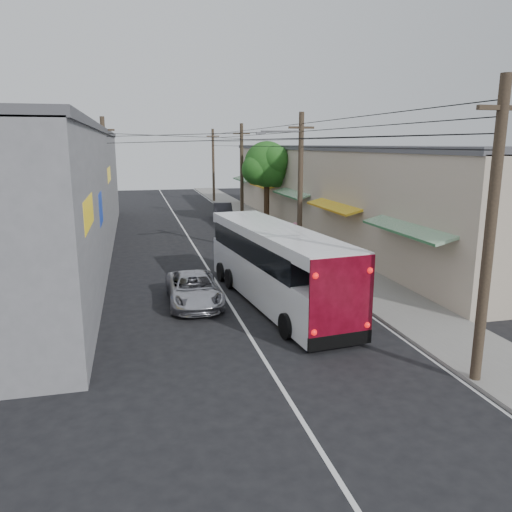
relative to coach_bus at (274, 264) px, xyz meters
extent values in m
plane|color=black|center=(-1.82, -6.13, -1.60)|extent=(120.00, 120.00, 0.00)
cube|color=slate|center=(4.68, 13.87, -1.54)|extent=(3.00, 80.00, 0.12)
cube|color=#BCA995|center=(9.18, 15.87, 1.40)|extent=(6.00, 40.00, 6.00)
cube|color=#4C4C51|center=(9.18, 15.87, 4.50)|extent=(6.20, 40.00, 0.30)
cube|color=#176A2F|center=(5.88, -0.13, 1.30)|extent=(1.39, 6.00, 0.46)
cube|color=orange|center=(5.88, 7.87, 1.30)|extent=(1.39, 6.00, 0.46)
cube|color=#176A2F|center=(5.88, 15.87, 1.30)|extent=(1.39, 6.00, 0.46)
cube|color=orange|center=(5.88, 23.87, 1.30)|extent=(1.39, 6.00, 0.46)
cube|color=#176A2F|center=(5.88, 31.87, 1.30)|extent=(1.39, 6.00, 0.46)
cube|color=gray|center=(-10.32, 11.87, 1.90)|extent=(7.00, 36.00, 7.00)
cube|color=#4C4C51|center=(-10.32, 11.87, 5.50)|extent=(7.20, 36.00, 0.30)
cube|color=yellow|center=(-6.87, -2.13, 2.60)|extent=(0.12, 3.50, 1.00)
cube|color=#1433A5|center=(-6.87, 3.87, 2.00)|extent=(0.12, 2.20, 1.40)
cube|color=yellow|center=(-6.87, 13.87, 2.90)|extent=(0.12, 4.00, 0.90)
cylinder|color=#473828|center=(3.38, -8.13, 2.40)|extent=(0.28, 0.28, 8.00)
cube|color=#473828|center=(3.38, -8.13, 5.60)|extent=(1.40, 0.12, 0.12)
cylinder|color=#473828|center=(3.38, 6.87, 2.40)|extent=(0.28, 0.28, 8.00)
cube|color=#473828|center=(3.38, 6.87, 5.60)|extent=(1.40, 0.12, 0.12)
cylinder|color=#473828|center=(3.38, 21.87, 2.40)|extent=(0.28, 0.28, 8.00)
cube|color=#473828|center=(3.38, 21.87, 5.60)|extent=(1.40, 0.12, 0.12)
cylinder|color=#473828|center=(3.38, 36.87, 2.40)|extent=(0.28, 0.28, 8.00)
cube|color=#473828|center=(3.38, 36.87, 5.60)|extent=(1.40, 0.12, 0.12)
cylinder|color=#473828|center=(-7.02, 13.87, 2.40)|extent=(0.28, 0.28, 8.00)
cube|color=#473828|center=(-7.02, 13.87, 5.60)|extent=(1.40, 0.12, 0.12)
cylinder|color=#59595E|center=(2.28, 6.87, 5.40)|extent=(2.20, 0.10, 0.10)
cube|color=#59595E|center=(1.18, 6.87, 5.30)|extent=(0.50, 0.18, 0.12)
cylinder|color=#3F2B19|center=(4.98, 19.87, 0.40)|extent=(0.44, 0.44, 4.00)
sphere|color=#1D4F15|center=(4.98, 19.87, 3.20)|extent=(3.60, 3.60, 3.60)
sphere|color=#1D4F15|center=(5.98, 20.47, 2.60)|extent=(2.60, 2.60, 2.60)
sphere|color=#1D4F15|center=(4.08, 19.47, 2.80)|extent=(2.40, 2.40, 2.40)
sphere|color=#1D4F15|center=(5.38, 18.87, 3.60)|extent=(2.20, 2.20, 2.20)
sphere|color=#1D4F15|center=(4.68, 20.77, 3.40)|extent=(2.00, 2.00, 2.00)
cube|color=white|center=(0.01, -0.09, -0.59)|extent=(3.38, 10.80, 1.68)
cube|color=black|center=(-0.04, 0.35, 0.65)|extent=(3.20, 9.04, 0.88)
cube|color=white|center=(0.01, -0.09, 1.27)|extent=(3.38, 10.80, 0.44)
cube|color=maroon|center=(0.60, -5.38, 0.17)|extent=(2.19, 0.31, 2.57)
cube|color=black|center=(0.60, -5.38, -1.21)|extent=(2.21, 0.33, 0.44)
sphere|color=red|center=(-0.32, -5.51, -0.81)|extent=(0.19, 0.19, 0.19)
sphere|color=red|center=(1.53, -5.31, -0.81)|extent=(0.19, 0.19, 0.19)
sphere|color=red|center=(-0.32, -5.51, 0.96)|extent=(0.19, 0.19, 0.19)
sphere|color=red|center=(1.53, -5.31, 0.96)|extent=(0.19, 0.19, 0.19)
cylinder|color=black|center=(-0.68, -3.91, -1.16)|extent=(0.36, 0.91, 0.88)
cylinder|color=black|center=(1.52, -3.66, -1.16)|extent=(0.36, 0.91, 0.88)
cylinder|color=black|center=(-1.38, 2.43, -1.16)|extent=(0.36, 0.91, 0.88)
cylinder|color=black|center=(0.81, 2.67, -1.16)|extent=(0.36, 0.91, 0.88)
cylinder|color=black|center=(-1.53, 3.75, -1.16)|extent=(0.36, 0.91, 0.88)
cylinder|color=black|center=(0.67, 3.99, -1.16)|extent=(0.36, 0.91, 0.88)
imported|color=#BABAC1|center=(-3.22, 0.56, -0.98)|extent=(2.11, 4.49, 1.24)
imported|color=gray|center=(1.98, 9.24, -0.71)|extent=(3.27, 6.40, 1.78)
imported|color=#28292E|center=(1.98, 13.87, -0.82)|extent=(2.28, 4.75, 1.56)
imported|color=black|center=(1.98, 23.19, -0.89)|extent=(2.00, 4.45, 1.42)
imported|color=#C96A85|center=(3.58, 8.34, -0.57)|extent=(0.68, 0.46, 1.82)
imported|color=#8DA8CE|center=(3.58, 8.84, -0.65)|extent=(0.98, 0.87, 1.67)
camera|label=1|loc=(-5.38, -18.85, 4.74)|focal=35.00mm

